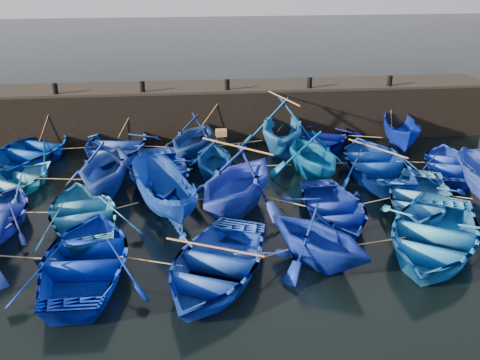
{
  "coord_description": "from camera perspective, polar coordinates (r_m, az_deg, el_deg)",
  "views": [
    {
      "loc": [
        -1.8,
        -15.47,
        8.99
      ],
      "look_at": [
        0.0,
        3.2,
        0.7
      ],
      "focal_mm": 40.0,
      "sensor_mm": 36.0,
      "label": 1
    }
  ],
  "objects": [
    {
      "name": "boat_21",
      "position": [
        16.47,
        -15.97,
        -7.99
      ],
      "size": [
        3.87,
        5.37,
        1.11
      ],
      "primitive_type": "imported",
      "rotation": [
        0.0,
        0.0,
        3.13
      ],
      "color": "#001A9D",
      "rests_on": "ground"
    },
    {
      "name": "boat_0",
      "position": [
        25.7,
        -21.24,
        3.01
      ],
      "size": [
        5.52,
        6.35,
        1.1
      ],
      "primitive_type": "imported",
      "rotation": [
        0.0,
        0.0,
        2.75
      ],
      "color": "navy",
      "rests_on": "ground"
    },
    {
      "name": "boat_17",
      "position": [
        19.17,
        9.97,
        -2.95
      ],
      "size": [
        3.54,
        4.71,
        0.93
      ],
      "primitive_type": "imported",
      "rotation": [
        0.0,
        0.0,
        0.08
      ],
      "color": "navy",
      "rests_on": "ground"
    },
    {
      "name": "wooden_crate",
      "position": [
        21.54,
        -2.02,
        5.05
      ],
      "size": [
        0.44,
        0.38,
        0.24
      ],
      "primitive_type": "cube",
      "color": "brown",
      "rests_on": "boat_9"
    },
    {
      "name": "bollard_2",
      "position": [
        25.86,
        -1.38,
        10.15
      ],
      "size": [
        0.24,
        0.24,
        0.5
      ],
      "primitive_type": "cylinder",
      "color": "black",
      "rests_on": "quay_top"
    },
    {
      "name": "bollard_0",
      "position": [
        26.54,
        -19.11,
        9.22
      ],
      "size": [
        0.24,
        0.24,
        0.5
      ],
      "primitive_type": "cylinder",
      "color": "black",
      "rests_on": "quay_top"
    },
    {
      "name": "boat_14",
      "position": [
        19.25,
        -16.35,
        -3.33
      ],
      "size": [
        4.65,
        5.64,
        1.02
      ],
      "primitive_type": "imported",
      "rotation": [
        0.0,
        0.0,
        3.4
      ],
      "color": "#1D6BAF",
      "rests_on": "ground"
    },
    {
      "name": "boat_24",
      "position": [
        17.99,
        19.89,
        -5.53
      ],
      "size": [
        6.48,
        7.03,
        1.19
      ],
      "primitive_type": "imported",
      "rotation": [
        0.0,
        0.0,
        -0.55
      ],
      "color": "blue",
      "rests_on": "ground"
    },
    {
      "name": "boat_3",
      "position": [
        25.08,
        4.5,
        5.85
      ],
      "size": [
        5.0,
        5.53,
        2.54
      ],
      "primitive_type": "imported",
      "rotation": [
        0.0,
        0.0,
        -0.19
      ],
      "color": "blue",
      "rests_on": "ground"
    },
    {
      "name": "quay_wall",
      "position": [
        27.15,
        -1.49,
        7.28
      ],
      "size": [
        26.0,
        2.5,
        2.5
      ],
      "primitive_type": "cube",
      "color": "black",
      "rests_on": "ground"
    },
    {
      "name": "boat_6",
      "position": [
        22.82,
        -23.09,
        -0.16
      ],
      "size": [
        4.82,
        5.24,
        0.89
      ],
      "primitive_type": "imported",
      "rotation": [
        0.0,
        0.0,
        2.6
      ],
      "color": "#3386CF",
      "rests_on": "ground"
    },
    {
      "name": "bollard_1",
      "position": [
        25.89,
        -10.37,
        9.79
      ],
      "size": [
        0.24,
        0.24,
        0.5
      ],
      "primitive_type": "cylinder",
      "color": "black",
      "rests_on": "quay_top"
    },
    {
      "name": "boat_8",
      "position": [
        21.74,
        -8.63,
        0.72
      ],
      "size": [
        4.26,
        5.62,
        1.1
      ],
      "primitive_type": "imported",
      "rotation": [
        0.0,
        0.0,
        0.09
      ],
      "color": "#0B27A0",
      "rests_on": "ground"
    },
    {
      "name": "ground",
      "position": [
        17.98,
        0.98,
        -6.16
      ],
      "size": [
        120.0,
        120.0,
        0.0
      ],
      "primitive_type": "plane",
      "color": "black",
      "rests_on": "ground"
    },
    {
      "name": "boat_11",
      "position": [
        23.31,
        14.28,
        1.91
      ],
      "size": [
        4.01,
        5.56,
        1.14
      ],
      "primitive_type": "imported",
      "rotation": [
        0.0,
        0.0,
        3.13
      ],
      "color": "#073197",
      "rests_on": "ground"
    },
    {
      "name": "loose_oars",
      "position": [
        20.22,
        4.87,
        3.08
      ],
      "size": [
        9.47,
        12.47,
        1.51
      ],
      "color": "#99724C",
      "rests_on": "ground"
    },
    {
      "name": "boat_15",
      "position": [
        19.21,
        -8.2,
        -1.43
      ],
      "size": [
        3.11,
        4.78,
        1.73
      ],
      "primitive_type": "imported",
      "rotation": [
        0.0,
        0.0,
        3.49
      ],
      "color": "navy",
      "rests_on": "ground"
    },
    {
      "name": "bollard_4",
      "position": [
        27.6,
        15.7,
        10.16
      ],
      "size": [
        0.24,
        0.24,
        0.5
      ],
      "primitive_type": "cylinder",
      "color": "black",
      "rests_on": "quay_top"
    },
    {
      "name": "boat_5",
      "position": [
        26.67,
        16.81,
        4.86
      ],
      "size": [
        2.24,
        4.19,
        1.54
      ],
      "primitive_type": "imported",
      "rotation": [
        0.0,
        0.0,
        -0.2
      ],
      "color": "#041CAF",
      "rests_on": "ground"
    },
    {
      "name": "boat_12",
      "position": [
        24.35,
        21.44,
        1.62
      ],
      "size": [
        4.43,
        5.23,
        0.92
      ],
      "primitive_type": "imported",
      "rotation": [
        0.0,
        0.0,
        2.82
      ],
      "color": "#1432D1",
      "rests_on": "ground"
    },
    {
      "name": "boat_23",
      "position": [
        16.28,
        8.36,
        -5.92
      ],
      "size": [
        4.8,
        4.88,
        1.95
      ],
      "primitive_type": "imported",
      "rotation": [
        0.0,
        0.0,
        0.68
      ],
      "color": "#092197",
      "rests_on": "ground"
    },
    {
      "name": "boat_4",
      "position": [
        26.14,
        8.87,
        4.61
      ],
      "size": [
        5.11,
        5.83,
        1.01
      ],
      "primitive_type": "imported",
      "rotation": [
        0.0,
        0.0,
        -0.41
      ],
      "color": "#050EA1",
      "rests_on": "ground"
    },
    {
      "name": "boat_9",
      "position": [
        21.9,
        -2.76,
        2.33
      ],
      "size": [
        3.23,
        3.73,
        1.93
      ],
      "primitive_type": "imported",
      "rotation": [
        0.0,
        0.0,
        3.13
      ],
      "color": "navy",
      "rests_on": "ground"
    },
    {
      "name": "boat_10",
      "position": [
        22.42,
        7.79,
        2.92
      ],
      "size": [
        4.27,
        4.69,
        2.13
      ],
      "primitive_type": "imported",
      "rotation": [
        0.0,
        0.0,
        3.36
      ],
      "color": "#04559D",
      "rests_on": "ground"
    },
    {
      "name": "bollard_3",
      "position": [
        26.44,
        7.44,
        10.27
      ],
      "size": [
        0.24,
        0.24,
        0.5
      ],
      "primitive_type": "cylinder",
      "color": "black",
      "rests_on": "quay_top"
    },
    {
      "name": "boat_22",
      "position": [
        15.58,
        -2.74,
        -8.98
      ],
      "size": [
        5.53,
        6.32,
        1.09
      ],
      "primitive_type": "imported",
      "rotation": [
        0.0,
        0.0,
        -0.4
      ],
      "color": "#1137B7",
      "rests_on": "ground"
    },
    {
      "name": "quay_top",
      "position": [
        26.81,
        -1.52,
        9.96
      ],
      "size": [
        26.0,
        2.5,
        0.12
      ],
      "primitive_type": "cube",
      "color": "black",
      "rests_on": "quay_wall"
    },
    {
      "name": "boat_18",
      "position": [
        20.66,
        18.54,
        -1.73
      ],
      "size": [
        5.16,
        5.85,
        1.01
      ],
      "primitive_type": "imported",
      "rotation": [
        0.0,
        0.0,
        -0.43
      ],
      "color": "blue",
      "rests_on": "ground"
    },
    {
      "name": "boat_1",
      "position": [
        25.05,
        -13.18,
        3.62
      ],
      "size": [
        4.61,
        6.09,
        1.19
      ],
      "primitive_type": "imported",
      "rotation": [
        0.0,
        0.0,
        -0.09
      ],
      "color": "#13339A",
      "rests_on": "ground"
    },
    {
      "name": "boat_7",
      "position": [
        21.43,
        -14.17,
        1.54
      ],
      "size": [
        4.21,
        4.71,
        2.24
      ],
      "primitive_type": "imported",
      "rotation": [
        0.0,
        0.0,
        3.01
      ],
      "color": "navy",
      "rests_on": "ground"
    },
    {
      "name": "mooring_ropes",
      "position": [
        22.01,
        -0.33,
        2.2
      ],
      "size": [
        17.19,
        12.04,
        2.1
      ],
      "color": "tan",
      "rests_on": "ground"
    },
    {
      "name": "boat_16",
      "position": [
        19.17,
        -0.34,
        0.03
      ],
      "size": [
        6.01,
        6.21,
        2.5
      ],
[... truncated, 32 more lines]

